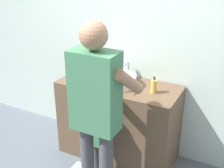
% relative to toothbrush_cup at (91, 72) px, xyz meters
% --- Properties ---
extents(back_wall, '(4.40, 0.08, 2.70)m').
position_rel_toothbrush_cup_xyz_m(back_wall, '(0.35, 0.29, 0.43)').
color(back_wall, silver).
rests_on(back_wall, ground).
extents(vanity_cabinet, '(1.25, 0.54, 0.86)m').
position_rel_toothbrush_cup_xyz_m(vanity_cabinet, '(0.35, -0.03, -0.49)').
color(vanity_cabinet, brown).
rests_on(vanity_cabinet, ground).
extents(sink_basin, '(0.37, 0.37, 0.11)m').
position_rel_toothbrush_cup_xyz_m(sink_basin, '(0.35, -0.05, 0.00)').
color(sink_basin, white).
rests_on(sink_basin, vanity_cabinet).
extents(faucet, '(0.18, 0.14, 0.18)m').
position_rel_toothbrush_cup_xyz_m(faucet, '(0.35, 0.17, 0.03)').
color(faucet, '#B7BABF').
rests_on(faucet, vanity_cabinet).
extents(toothbrush_cup, '(0.07, 0.07, 0.21)m').
position_rel_toothbrush_cup_xyz_m(toothbrush_cup, '(0.00, 0.00, 0.00)').
color(toothbrush_cup, silver).
rests_on(toothbrush_cup, vanity_cabinet).
extents(soap_bottle, '(0.06, 0.06, 0.17)m').
position_rel_toothbrush_cup_xyz_m(soap_bottle, '(0.74, -0.06, 0.01)').
color(soap_bottle, gold).
rests_on(soap_bottle, vanity_cabinet).
extents(child_toddler, '(0.25, 0.25, 0.82)m').
position_rel_toothbrush_cup_xyz_m(child_toddler, '(0.35, -0.44, -0.43)').
color(child_toddler, '#47474C').
rests_on(child_toddler, ground).
extents(adult_parent, '(0.51, 0.54, 1.66)m').
position_rel_toothbrush_cup_xyz_m(adult_parent, '(0.49, -0.71, 0.08)').
color(adult_parent, '#47474C').
rests_on(adult_parent, ground).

